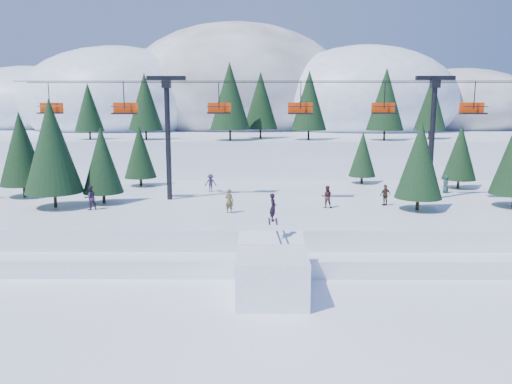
{
  "coord_description": "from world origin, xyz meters",
  "views": [
    {
      "loc": [
        -1.38,
        -23.72,
        10.3
      ],
      "look_at": [
        -1.57,
        6.0,
        5.2
      ],
      "focal_mm": 35.0,
      "sensor_mm": 36.0,
      "label": 1
    }
  ],
  "objects_px": {
    "chairlift": "(288,119)",
    "banner_near": "(424,269)",
    "jump_kicker": "(272,272)",
    "banner_far": "(449,266)"
  },
  "relations": [
    {
      "from": "chairlift",
      "to": "banner_far",
      "type": "relative_size",
      "value": 16.74
    },
    {
      "from": "jump_kicker",
      "to": "banner_far",
      "type": "xyz_separation_m",
      "value": [
        11.15,
        3.68,
        -0.84
      ]
    },
    {
      "from": "jump_kicker",
      "to": "chairlift",
      "type": "xyz_separation_m",
      "value": [
        1.69,
        15.63,
        7.94
      ]
    },
    {
      "from": "jump_kicker",
      "to": "banner_near",
      "type": "height_order",
      "value": "jump_kicker"
    },
    {
      "from": "chairlift",
      "to": "banner_near",
      "type": "bearing_deg",
      "value": -58.76
    },
    {
      "from": "banner_near",
      "to": "banner_far",
      "type": "distance_m",
      "value": 1.92
    },
    {
      "from": "chairlift",
      "to": "jump_kicker",
      "type": "bearing_deg",
      "value": -96.18
    },
    {
      "from": "chairlift",
      "to": "banner_far",
      "type": "height_order",
      "value": "chairlift"
    },
    {
      "from": "banner_far",
      "to": "jump_kicker",
      "type": "bearing_deg",
      "value": -161.74
    },
    {
      "from": "jump_kicker",
      "to": "banner_far",
      "type": "distance_m",
      "value": 11.78
    }
  ]
}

